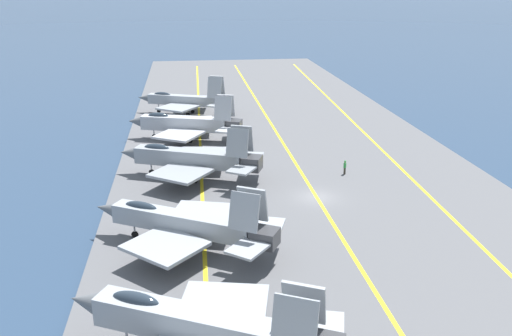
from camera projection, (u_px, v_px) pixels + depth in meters
The scene contains 11 objects.
ground_plane at pixel (316, 201), 55.53m from camera, with size 2000.00×2000.00×0.00m, color navy.
carrier_deck at pixel (316, 199), 55.46m from camera, with size 197.80×42.31×0.40m, color #565659.
deck_stripe_foul_line at pixel (425, 191), 56.83m from camera, with size 178.02×0.36×0.01m, color yellow.
deck_stripe_centerline at pixel (316, 197), 55.40m from camera, with size 178.02×0.36×0.01m, color yellow.
deck_stripe_edge_line at pixel (203, 203), 53.96m from camera, with size 178.02×0.36×0.01m, color yellow.
parked_jet_nearest at pixel (201, 326), 30.57m from camera, with size 12.51×16.59×6.12m.
parked_jet_second at pixel (186, 223), 44.18m from camera, with size 12.76×16.31×6.02m.
parked_jet_third at pixel (191, 158), 59.79m from camera, with size 12.62×16.58×6.33m.
parked_jet_fourth at pixel (186, 124), 74.06m from camera, with size 13.22×16.14×6.43m.
parked_jet_fifth at pixel (186, 100), 87.99m from camera, with size 12.25×15.90×6.51m.
crew_green_vest at pixel (345, 167), 61.56m from camera, with size 0.46×0.40×1.65m.
Camera 1 is at (-50.02, 12.83, 21.60)m, focal length 38.00 mm.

